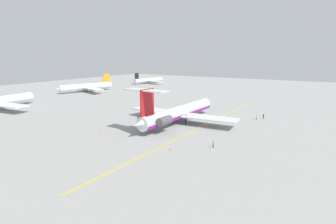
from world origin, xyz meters
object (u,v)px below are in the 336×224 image
object	(u,v)px
ground_crew_near_tail	(213,143)
safety_cone_nose	(171,106)
main_jetliner	(177,113)
ground_crew_near_nose	(256,117)
airliner_mid_right	(85,87)
safety_cone_wingtip	(170,149)
airliner_far_right	(149,80)
safety_cone_tail	(100,133)
ground_crew_portside	(263,116)

from	to	relation	value
ground_crew_near_tail	safety_cone_nose	size ratio (longest dim) A/B	3.07
main_jetliner	ground_crew_near_tail	size ratio (longest dim) A/B	24.12
ground_crew_near_nose	airliner_mid_right	bearing A→B (deg)	10.90
safety_cone_wingtip	safety_cone_nose	bearing A→B (deg)	30.65
airliner_mid_right	ground_crew_near_nose	bearing A→B (deg)	96.42
airliner_far_right	safety_cone_nose	xyz separation A→B (m)	(-69.90, -60.34, -2.11)
airliner_mid_right	ground_crew_near_tail	distance (m)	108.78
main_jetliner	ground_crew_near_nose	world-z (taller)	main_jetliner
airliner_far_right	safety_cone_wingtip	bearing A→B (deg)	-129.21
safety_cone_nose	safety_cone_tail	distance (m)	42.39
ground_crew_portside	safety_cone_wingtip	world-z (taller)	ground_crew_portside
ground_crew_portside	safety_cone_wingtip	bearing A→B (deg)	-176.59
safety_cone_nose	safety_cone_wingtip	world-z (taller)	same
main_jetliner	ground_crew_near_nose	xyz separation A→B (m)	(16.55, -19.51, -2.13)
safety_cone_nose	safety_cone_tail	world-z (taller)	same
airliner_mid_right	safety_cone_tail	bearing A→B (deg)	67.76
airliner_mid_right	airliner_far_right	bearing A→B (deg)	-166.78
airliner_far_right	safety_cone_tail	distance (m)	129.12
airliner_mid_right	airliner_far_right	distance (m)	57.61
safety_cone_tail	safety_cone_nose	bearing A→B (deg)	4.92
main_jetliner	safety_cone_tail	world-z (taller)	main_jetliner
main_jetliner	safety_cone_wingtip	bearing A→B (deg)	-151.68
ground_crew_near_nose	ground_crew_portside	xyz separation A→B (m)	(2.45, -1.62, 0.00)
ground_crew_near_tail	airliner_far_right	bearing A→B (deg)	-1.82
ground_crew_near_tail	ground_crew_portside	size ratio (longest dim) A/B	0.97
airliner_mid_right	ground_crew_near_tail	bearing A→B (deg)	79.73
safety_cone_nose	safety_cone_tail	bearing A→B (deg)	-175.08
airliner_far_right	safety_cone_nose	distance (m)	92.36
ground_crew_near_nose	safety_cone_nose	world-z (taller)	ground_crew_near_nose
airliner_far_right	safety_cone_wingtip	distance (m)	142.58
ground_crew_near_tail	safety_cone_tail	size ratio (longest dim) A/B	3.07
ground_crew_portside	safety_cone_tail	bearing A→B (deg)	158.10
ground_crew_portside	safety_cone_nose	world-z (taller)	ground_crew_portside
main_jetliner	ground_crew_near_tail	world-z (taller)	main_jetliner
ground_crew_near_nose	safety_cone_wingtip	xyz separation A→B (m)	(-38.04, 9.10, -0.83)
airliner_mid_right	airliner_far_right	world-z (taller)	airliner_mid_right
safety_cone_wingtip	airliner_far_right	bearing A→B (deg)	37.21
safety_cone_nose	airliner_far_right	bearing A→B (deg)	40.80
airliner_far_right	ground_crew_portside	world-z (taller)	airliner_far_right
ground_crew_near_tail	airliner_mid_right	bearing A→B (deg)	20.04
airliner_far_right	airliner_mid_right	bearing A→B (deg)	-169.94
ground_crew_portside	safety_cone_tail	size ratio (longest dim) A/B	3.16
ground_crew_near_nose	ground_crew_near_tail	distance (m)	31.46
safety_cone_wingtip	ground_crew_portside	bearing A→B (deg)	-14.83
airliner_far_right	ground_crew_near_nose	world-z (taller)	airliner_far_right
airliner_mid_right	ground_crew_near_tail	size ratio (longest dim) A/B	18.78
main_jetliner	ground_crew_portside	world-z (taller)	main_jetliner
airliner_far_right	ground_crew_near_tail	size ratio (longest dim) A/B	15.97
airliner_far_right	ground_crew_near_tail	distance (m)	141.94
ground_crew_near_nose	ground_crew_near_tail	bearing A→B (deg)	107.68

